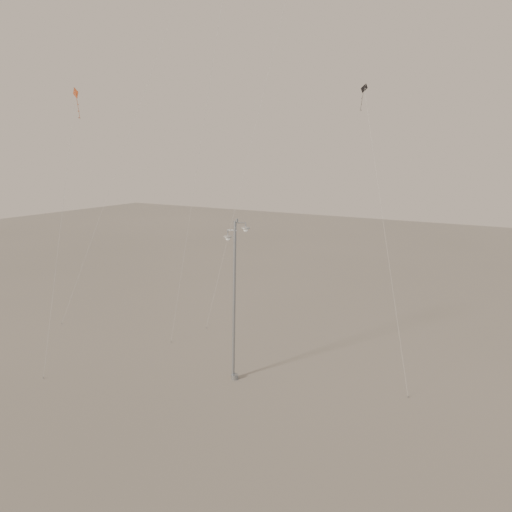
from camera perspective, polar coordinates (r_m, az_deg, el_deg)
The scene contains 6 objects.
ground at distance 32.85m, azimuth -9.06°, elevation -12.97°, with size 160.00×160.00×0.00m, color gray.
street_lamp at distance 29.70m, azimuth -2.45°, elevation -4.60°, with size 1.56×0.83×9.95m.
kite_0 at distance 49.00m, azimuth -9.44°, elevation 25.69°, with size 4.44×15.10×33.14m.
kite_1 at distance 35.42m, azimuth -4.29°, elevation 24.71°, with size 4.72×2.83×29.26m.
kite_3 at distance 35.65m, azimuth -20.56°, elevation 10.91°, with size 2.67×6.24×17.90m.
kite_4 at distance 34.77m, azimuth 13.25°, elevation 11.20°, with size 6.45×8.70×18.39m.
Camera 1 is at (19.27, -22.84, 13.64)m, focal length 35.00 mm.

